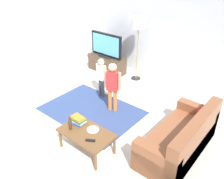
{
  "coord_description": "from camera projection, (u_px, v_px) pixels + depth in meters",
  "views": [
    {
      "loc": [
        2.91,
        -2.9,
        3.2
      ],
      "look_at": [
        0.0,
        0.6,
        0.65
      ],
      "focal_mm": 38.64,
      "sensor_mm": 36.0,
      "label": 1
    }
  ],
  "objects": [
    {
      "name": "ground",
      "position": [
        94.0,
        127.0,
        5.13
      ],
      "size": [
        7.8,
        7.8,
        0.0
      ],
      "primitive_type": "plane",
      "color": "beige"
    },
    {
      "name": "wall_back",
      "position": [
        169.0,
        33.0,
        6.48
      ],
      "size": [
        6.0,
        0.12,
        2.7
      ],
      "primitive_type": "cube",
      "color": "silver",
      "rests_on": "ground"
    },
    {
      "name": "wall_left",
      "position": [
        7.0,
        38.0,
        6.14
      ],
      "size": [
        0.12,
        6.0,
        2.7
      ],
      "primitive_type": "cube",
      "color": "silver",
      "rests_on": "ground"
    },
    {
      "name": "area_rug",
      "position": [
        92.0,
        110.0,
        5.66
      ],
      "size": [
        2.2,
        1.6,
        0.01
      ],
      "primitive_type": "cube",
      "color": "#33477A",
      "rests_on": "ground"
    },
    {
      "name": "tv_stand",
      "position": [
        107.0,
        64.0,
        7.45
      ],
      "size": [
        1.2,
        0.44,
        0.5
      ],
      "color": "#4C3828",
      "rests_on": "ground"
    },
    {
      "name": "tv",
      "position": [
        106.0,
        45.0,
        7.14
      ],
      "size": [
        1.1,
        0.28,
        0.71
      ],
      "color": "black",
      "rests_on": "tv_stand"
    },
    {
      "name": "couch",
      "position": [
        182.0,
        140.0,
        4.32
      ],
      "size": [
        0.8,
        1.8,
        0.86
      ],
      "color": "brown",
      "rests_on": "ground"
    },
    {
      "name": "floor_lamp",
      "position": [
        139.0,
        26.0,
        6.36
      ],
      "size": [
        0.36,
        0.36,
        1.78
      ],
      "color": "#262626",
      "rests_on": "ground"
    },
    {
      "name": "child_near_tv",
      "position": [
        101.0,
        74.0,
        5.97
      ],
      "size": [
        0.34,
        0.16,
        1.02
      ],
      "color": "#4C4C59",
      "rests_on": "ground"
    },
    {
      "name": "child_center",
      "position": [
        113.0,
        83.0,
        5.34
      ],
      "size": [
        0.38,
        0.21,
        1.19
      ],
      "color": "orange",
      "rests_on": "ground"
    },
    {
      "name": "coffee_table",
      "position": [
        86.0,
        134.0,
        4.34
      ],
      "size": [
        1.0,
        0.6,
        0.42
      ],
      "color": "brown",
      "rests_on": "ground"
    },
    {
      "name": "book_stack",
      "position": [
        78.0,
        120.0,
        4.52
      ],
      "size": [
        0.28,
        0.21,
        0.14
      ],
      "color": "#334CA5",
      "rests_on": "coffee_table"
    },
    {
      "name": "bottle",
      "position": [
        70.0,
        124.0,
        4.34
      ],
      "size": [
        0.06,
        0.06,
        0.29
      ],
      "color": "#4C3319",
      "rests_on": "coffee_table"
    },
    {
      "name": "tv_remote",
      "position": [
        90.0,
        140.0,
        4.11
      ],
      "size": [
        0.17,
        0.13,
        0.02
      ],
      "primitive_type": "cube",
      "rotation": [
        0.0,
        0.0,
        0.55
      ],
      "color": "black",
      "rests_on": "coffee_table"
    },
    {
      "name": "plate",
      "position": [
        93.0,
        130.0,
        4.37
      ],
      "size": [
        0.22,
        0.22,
        0.02
      ],
      "color": "white",
      "rests_on": "coffee_table"
    }
  ]
}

